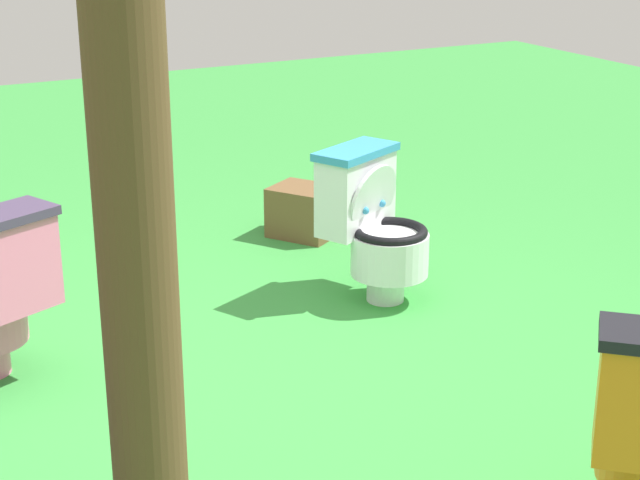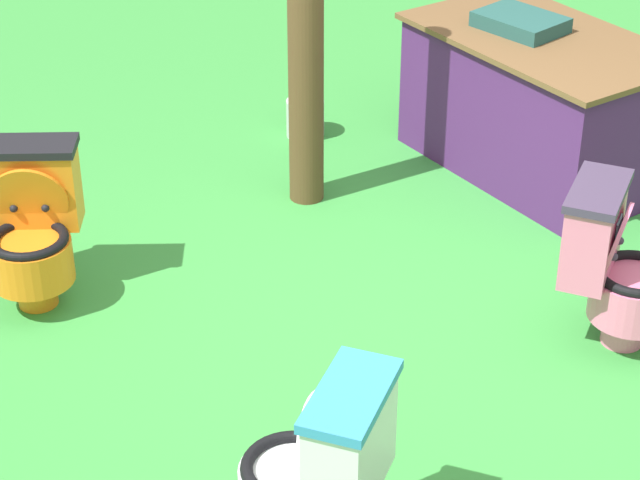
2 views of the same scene
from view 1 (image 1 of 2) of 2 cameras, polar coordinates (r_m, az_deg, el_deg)
name	(u,v)px [view 1 (image 1 of 2)]	position (r m, az deg, el deg)	size (l,w,h in m)	color
ground	(194,409)	(4.03, -6.99, -9.27)	(14.00, 14.00, 0.00)	green
toilet_white	(374,223)	(4.89, 2.99, 0.92)	(0.62, 0.57, 0.73)	white
wooden_post	(140,312)	(2.39, -9.89, -3.95)	(0.18, 0.18, 1.97)	brown
small_crate	(304,211)	(5.82, -0.89, 1.59)	(0.35, 0.29, 0.28)	brown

